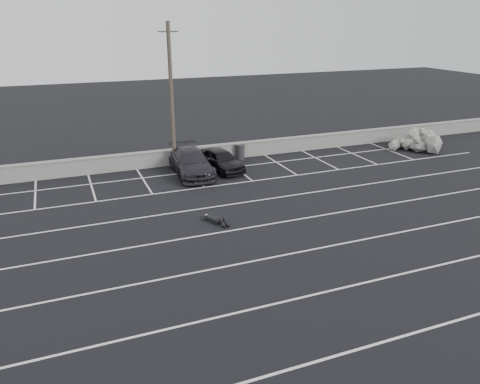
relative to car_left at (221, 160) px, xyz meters
name	(u,v)px	position (x,y,z in m)	size (l,w,h in m)	color
ground	(315,249)	(0.04, -11.71, -0.69)	(120.00, 120.00, 0.00)	black
seawall	(210,153)	(0.04, 2.29, -0.14)	(50.00, 0.45, 1.06)	gray
stall_lines	(269,211)	(-0.04, -7.30, -0.68)	(36.00, 20.05, 0.01)	silver
car_left	(221,160)	(0.00, 0.00, 0.00)	(1.62, 4.03, 1.37)	black
car_right	(191,162)	(-1.97, -0.07, 0.07)	(2.12, 5.22, 1.51)	#232228
utility_pole	(172,97)	(-2.62, 1.49, 3.85)	(1.19, 0.24, 8.95)	#4C4238
trash_bin	(240,152)	(2.07, 1.89, -0.17)	(0.74, 0.74, 1.02)	#2A2B2D
riprap_pile	(421,142)	(15.61, -0.39, -0.19)	(4.99, 3.69, 1.24)	#9F9E95
person	(212,217)	(-3.04, -7.33, -0.48)	(1.52, 2.26, 0.42)	black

